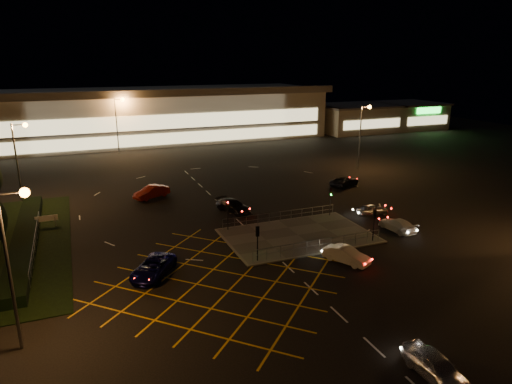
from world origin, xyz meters
name	(u,v)px	position (x,y,z in m)	size (l,w,h in m)	color
ground	(271,232)	(0.00, 0.00, 0.00)	(180.00, 180.00, 0.00)	black
pedestrian_island	(298,235)	(2.00, -2.00, 0.06)	(14.00, 9.00, 0.12)	#4C4944
hedge	(25,239)	(-23.00, 6.00, 0.50)	(2.00, 26.00, 1.00)	black
supermarket	(157,114)	(0.00, 61.95, 5.31)	(72.00, 26.50, 10.50)	beige
retail_unit_a	(355,118)	(46.00, 53.97, 3.21)	(18.80, 14.80, 6.35)	beige
retail_unit_b	(408,115)	(62.00, 53.96, 3.22)	(14.80, 14.80, 6.35)	beige
streetlight_sw	(14,248)	(-21.56, -12.00, 6.56)	(1.78, 0.56, 10.03)	slate
streetlight_nw	(20,153)	(-23.56, 18.00, 6.56)	(1.78, 0.56, 10.03)	slate
streetlight_ne	(363,128)	(24.44, 20.00, 6.56)	(1.78, 0.56, 10.03)	slate
streetlight_far_left	(119,117)	(-9.56, 48.00, 6.56)	(1.78, 0.56, 10.03)	slate
streetlight_far_right	(306,108)	(30.44, 50.00, 6.56)	(1.78, 0.56, 10.03)	slate
signal_sw	(257,236)	(-4.00, -5.99, 2.37)	(0.28, 0.30, 3.15)	black
signal_se	(374,219)	(8.00, -5.99, 2.37)	(0.28, 0.30, 3.15)	black
signal_nw	(228,209)	(-4.00, 1.99, 2.37)	(0.28, 0.30, 3.15)	black
signal_ne	(330,196)	(8.00, 1.99, 2.37)	(0.28, 0.30, 3.15)	black
car_near_silver	(436,366)	(-0.58, -23.55, 0.73)	(1.72, 4.27, 1.45)	silver
car_queue_white	(346,255)	(3.08, -9.00, 0.68)	(1.44, 4.13, 1.36)	silver
car_left_blue	(153,268)	(-12.83, -5.27, 0.71)	(2.37, 5.14, 1.43)	#0B0B44
car_far_dkgrey	(233,206)	(-1.46, 7.55, 0.69)	(1.93, 4.75, 1.38)	black
car_right_silver	(372,210)	(12.71, 0.65, 0.61)	(1.44, 3.57, 1.22)	#9A9CA0
car_circ_red	(152,192)	(-9.26, 16.55, 0.77)	(1.64, 4.69, 1.55)	maroon
car_east_grey	(345,181)	(16.50, 12.25, 0.66)	(2.19, 4.75, 1.32)	black
car_approach_white	(397,225)	(12.11, -4.48, 0.63)	(1.77, 4.36, 1.27)	silver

